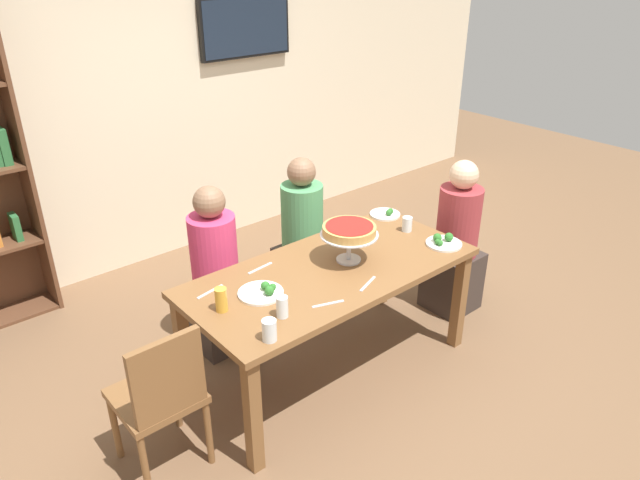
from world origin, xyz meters
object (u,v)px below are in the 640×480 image
(deep_dish_pizza_stand, at_px, (349,232))
(water_glass_clear_near, at_px, (269,330))
(diner_head_east, at_px, (455,248))
(cutlery_fork_far, at_px, (210,292))
(chair_head_west, at_px, (161,395))
(salad_plate_far_diner, at_px, (263,292))
(television, at_px, (245,27))
(cutlery_knife_far, at_px, (328,304))
(cutlery_knife_near, at_px, (368,284))
(beer_glass_amber_tall, at_px, (221,300))
(water_glass_clear_spare, at_px, (407,224))
(diner_far_left, at_px, (216,281))
(diner_far_right, at_px, (303,244))
(water_glass_clear_far, at_px, (282,307))
(salad_plate_spare, at_px, (386,214))
(dining_table, at_px, (331,282))
(cutlery_fork_near, at_px, (260,268))
(salad_plate_near_diner, at_px, (443,242))

(deep_dish_pizza_stand, distance_m, water_glass_clear_near, 0.91)
(diner_head_east, xyz_separation_m, cutlery_fork_far, (-1.85, 0.26, 0.25))
(chair_head_west, relative_size, salad_plate_far_diner, 3.47)
(television, height_order, cutlery_knife_far, television)
(cutlery_knife_near, bearing_deg, deep_dish_pizza_stand, 48.82)
(chair_head_west, relative_size, cutlery_knife_near, 4.83)
(beer_glass_amber_tall, height_order, water_glass_clear_spare, beer_glass_amber_tall)
(diner_far_left, relative_size, cutlery_knife_near, 6.39)
(cutlery_knife_near, bearing_deg, diner_far_right, 51.83)
(beer_glass_amber_tall, xyz_separation_m, cutlery_knife_near, (0.76, -0.30, -0.06))
(water_glass_clear_far, bearing_deg, deep_dish_pizza_stand, 18.14)
(water_glass_clear_far, height_order, cutlery_knife_far, water_glass_clear_far)
(salad_plate_spare, bearing_deg, deep_dish_pizza_stand, -154.25)
(dining_table, relative_size, cutlery_knife_far, 9.80)
(diner_far_right, relative_size, water_glass_clear_near, 10.29)
(diner_far_right, xyz_separation_m, salad_plate_spare, (0.42, -0.41, 0.26))
(salad_plate_far_diner, xyz_separation_m, cutlery_knife_far, (0.20, -0.31, -0.01))
(water_glass_clear_near, bearing_deg, cutlery_fork_near, 58.55)
(cutlery_fork_near, bearing_deg, cutlery_fork_far, -0.51)
(salad_plate_near_diner, relative_size, cutlery_fork_near, 1.27)
(diner_far_right, distance_m, cutlery_fork_near, 0.86)
(salad_plate_near_diner, bearing_deg, water_glass_clear_near, -175.86)
(water_glass_clear_spare, bearing_deg, cutlery_knife_far, -161.29)
(diner_head_east, distance_m, cutlery_knife_near, 1.19)
(dining_table, xyz_separation_m, chair_head_west, (-1.15, -0.06, -0.16))
(diner_far_left, relative_size, deep_dish_pizza_stand, 3.30)
(diner_far_left, distance_m, water_glass_clear_near, 1.10)
(dining_table, height_order, water_glass_clear_far, water_glass_clear_far)
(dining_table, relative_size, deep_dish_pizza_stand, 5.07)
(salad_plate_near_diner, distance_m, cutlery_fork_far, 1.50)
(beer_glass_amber_tall, xyz_separation_m, water_glass_clear_far, (0.21, -0.25, -0.01))
(chair_head_west, xyz_separation_m, deep_dish_pizza_stand, (1.30, 0.07, 0.45))
(diner_far_left, distance_m, cutlery_knife_near, 1.07)
(diner_far_right, xyz_separation_m, salad_plate_far_diner, (-0.84, -0.70, 0.26))
(diner_head_east, height_order, diner_far_left, same)
(diner_head_east, bearing_deg, television, -82.40)
(diner_head_east, bearing_deg, salad_plate_spare, -42.12)
(cutlery_knife_near, bearing_deg, salad_plate_near_diner, -16.70)
(television, xyz_separation_m, deep_dish_pizza_stand, (-0.74, -2.10, -0.89))
(deep_dish_pizza_stand, height_order, cutlery_fork_near, deep_dish_pizza_stand)
(television, relative_size, water_glass_clear_far, 7.48)
(water_glass_clear_far, xyz_separation_m, cutlery_fork_far, (-0.16, 0.44, -0.06))
(deep_dish_pizza_stand, height_order, water_glass_clear_near, deep_dish_pizza_stand)
(diner_far_right, distance_m, salad_plate_far_diner, 1.13)
(dining_table, distance_m, beer_glass_amber_tall, 0.74)
(water_glass_clear_spare, distance_m, cutlery_fork_far, 1.41)
(dining_table, height_order, cutlery_knife_near, cutlery_knife_near)
(salad_plate_far_diner, height_order, beer_glass_amber_tall, beer_glass_amber_tall)
(dining_table, distance_m, salad_plate_far_diner, 0.48)
(salad_plate_spare, relative_size, cutlery_knife_far, 1.18)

